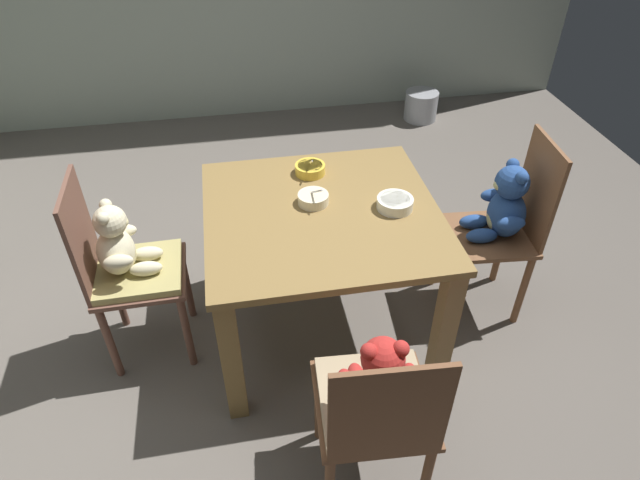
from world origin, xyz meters
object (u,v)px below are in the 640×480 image
Objects in this scene: dining_table at (322,236)px; metal_pail at (421,106)px; teddy_chair_near_right at (503,215)px; porridge_bowl_yellow_far_center at (311,169)px; teddy_chair_near_front at (377,397)px; porridge_bowl_white_near_right at (395,203)px; teddy_chair_near_left at (124,259)px; porridge_bowl_cream_center at (313,198)px.

metal_pail is (1.24, 2.15, -0.46)m from dining_table.
porridge_bowl_yellow_far_center is (-0.87, 0.29, 0.17)m from teddy_chair_near_right.
teddy_chair_near_front is 5.60× the size of porridge_bowl_white_near_right.
dining_table reaches higher than metal_pail.
dining_table is 6.62× the size of porridge_bowl_yellow_far_center.
dining_table is 0.87m from teddy_chair_near_right.
teddy_chair_near_right reaches higher than teddy_chair_near_left.
teddy_chair_near_right is 0.92m from porridge_bowl_cream_center.
teddy_chair_near_front is 5.79× the size of porridge_bowl_yellow_far_center.
dining_table is 1.14× the size of teddy_chair_near_front.
dining_table is 6.40× the size of porridge_bowl_white_near_right.
teddy_chair_near_right reaches higher than porridge_bowl_white_near_right.
porridge_bowl_white_near_right is (0.31, -0.34, 0.00)m from porridge_bowl_yellow_far_center.
dining_table is at bearing 6.06° from teddy_chair_near_front.
teddy_chair_near_right reaches higher than teddy_chair_near_front.
porridge_bowl_yellow_far_center is 1.07× the size of porridge_bowl_cream_center.
porridge_bowl_cream_center reaches higher than porridge_bowl_white_near_right.
dining_table is 7.11× the size of porridge_bowl_cream_center.
teddy_chair_near_front is at bearing 50.61° from teddy_chair_near_right.
dining_table is at bearing -67.41° from porridge_bowl_cream_center.
porridge_bowl_cream_center is at bearing 7.63° from teddy_chair_near_front.
teddy_chair_near_right is (0.87, 0.02, -0.01)m from dining_table.
teddy_chair_near_left reaches higher than teddy_chair_near_front.
teddy_chair_near_right is 1.01× the size of teddy_chair_near_left.
dining_table is 2.52m from metal_pail.
teddy_chair_near_right is at bearing 5.35° from porridge_bowl_white_near_right.
teddy_chair_near_left is 6.61× the size of porridge_bowl_cream_center.
metal_pail is at bearing -94.76° from teddy_chair_near_right.
teddy_chair_near_front reaches higher than porridge_bowl_white_near_right.
porridge_bowl_yellow_far_center is 2.30m from metal_pail.
porridge_bowl_yellow_far_center is at bearing 5.35° from teddy_chair_near_front.
teddy_chair_near_front is at bearing -109.23° from porridge_bowl_white_near_right.
teddy_chair_near_left is 1.25m from teddy_chair_near_front.
porridge_bowl_cream_center is at bearing 1.83° from teddy_chair_near_left.
porridge_bowl_cream_center reaches higher than dining_table.
porridge_bowl_white_near_right is at bearing -112.99° from metal_pail.
porridge_bowl_white_near_right is 0.58× the size of metal_pail.
porridge_bowl_cream_center is (-0.03, -0.25, -0.00)m from porridge_bowl_yellow_far_center.
metal_pail is at bearing 56.09° from porridge_bowl_yellow_far_center.
porridge_bowl_cream_center is (-0.06, 0.91, 0.19)m from teddy_chair_near_front.
teddy_chair_near_left is 0.86m from porridge_bowl_cream_center.
porridge_bowl_yellow_far_center is at bearing -13.57° from teddy_chair_near_right.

